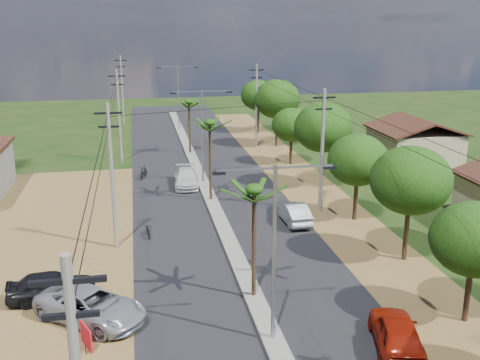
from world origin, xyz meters
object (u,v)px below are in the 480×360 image
Objects in this scene: car_red_near at (397,334)px; car_parked_silver at (91,306)px; car_white_far at (186,178)px; car_parked_dark at (51,286)px; car_silver_mid at (294,213)px; roadside_sign at (86,337)px.

car_parked_silver is (-12.93, 4.90, -0.03)m from car_red_near.
car_white_far is 1.11× the size of car_parked_dark.
car_red_near reaches higher than car_parked_silver.
car_silver_mid is 18.56m from roadside_sign.
car_parked_silver reaches higher than car_white_far.
car_silver_mid is 0.78× the size of car_parked_silver.
car_red_near reaches higher than roadside_sign.
car_parked_dark reaches higher than car_white_far.
car_red_near is 15.94m from car_silver_mid.
car_parked_dark is at bearing 89.49° from roadside_sign.
car_white_far is 22.17m from car_parked_silver.
car_parked_dark is (-8.55, -18.68, 0.04)m from car_white_far.
car_red_near reaches higher than car_white_far.
roadside_sign is at bearing -163.43° from car_parked_dark.
car_parked_silver reaches higher than roadside_sign.
car_white_far is at bearing -59.15° from car_silver_mid.
car_silver_mid is at bearing -67.31° from car_parked_dark.
car_silver_mid is at bearing 21.71° from roadside_sign.
car_red_near is 3.93× the size of roadside_sign.
car_red_near is at bearing -71.53° from car_parked_silver.
car_red_near is 13.28m from roadside_sign.
car_red_near reaches higher than car_silver_mid.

